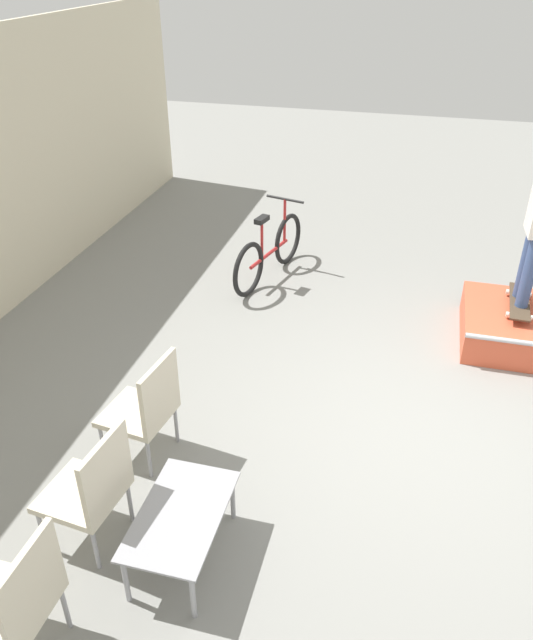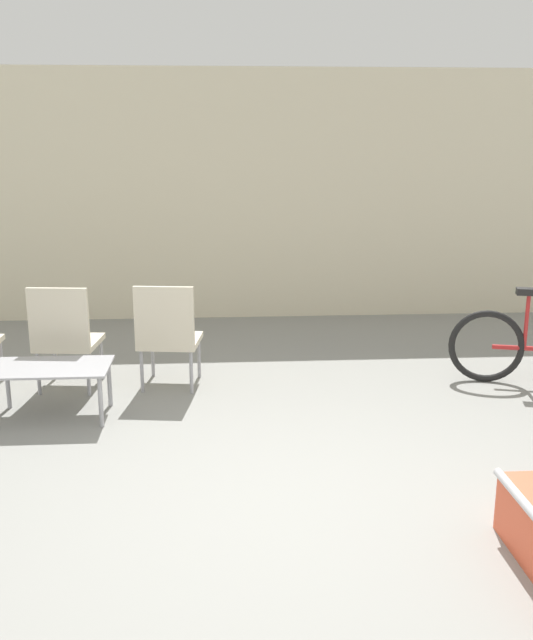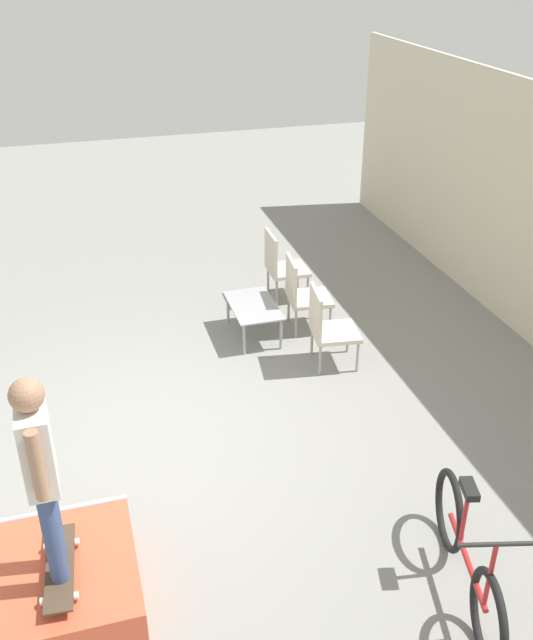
{
  "view_description": "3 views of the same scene",
  "coord_description": "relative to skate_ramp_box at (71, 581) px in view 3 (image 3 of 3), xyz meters",
  "views": [
    {
      "loc": [
        -4.39,
        0.28,
        3.71
      ],
      "look_at": [
        0.1,
        1.46,
        0.89
      ],
      "focal_mm": 35.0,
      "sensor_mm": 36.0,
      "label": 1
    },
    {
      "loc": [
        -0.37,
        -3.92,
        2.19
      ],
      "look_at": [
        -0.03,
        1.24,
        0.87
      ],
      "focal_mm": 40.0,
      "sensor_mm": 36.0,
      "label": 2
    },
    {
      "loc": [
        5.81,
        -0.44,
        4.48
      ],
      "look_at": [
        -0.29,
        1.33,
        1.01
      ],
      "focal_mm": 40.0,
      "sensor_mm": 36.0,
      "label": 3
    }
  ],
  "objects": [
    {
      "name": "patio_chair_left",
      "position": [
        -4.42,
        3.02,
        0.34
      ],
      "size": [
        0.53,
        0.53,
        0.96
      ],
      "rotation": [
        0.0,
        0.0,
        3.12
      ],
      "color": "#99999E",
      "rests_on": "ground_plane"
    },
    {
      "name": "patio_chair_right",
      "position": [
        -2.63,
        3.02,
        0.34
      ],
      "size": [
        0.58,
        0.58,
        0.96
      ],
      "rotation": [
        0.0,
        0.0,
        3.01
      ],
      "color": "#99999E",
      "rests_on": "ground_plane"
    },
    {
      "name": "bicycle",
      "position": [
        0.77,
        2.88,
        0.18
      ],
      "size": [
        1.68,
        0.6,
        0.94
      ],
      "rotation": [
        0.0,
        0.0,
        -0.25
      ],
      "color": "black",
      "rests_on": "ground_plane"
    },
    {
      "name": "skate_ramp_box",
      "position": [
        0.0,
        0.0,
        0.0
      ],
      "size": [
        1.23,
        1.01,
        0.38
      ],
      "color": "#DB5638",
      "rests_on": "ground_plane"
    },
    {
      "name": "coffee_table",
      "position": [
        -3.52,
        2.39,
        0.2
      ],
      "size": [
        0.93,
        0.56,
        0.43
      ],
      "color": "#9E9EA3",
      "rests_on": "ground_plane"
    },
    {
      "name": "patio_chair_center",
      "position": [
        -3.53,
        3.02,
        0.34
      ],
      "size": [
        0.57,
        0.57,
        0.96
      ],
      "rotation": [
        0.0,
        0.0,
        3.04
      ],
      "color": "#99999E",
      "rests_on": "ground_plane"
    },
    {
      "name": "person_skater",
      "position": [
        0.09,
        -0.04,
        1.21
      ],
      "size": [
        0.57,
        0.23,
        1.61
      ],
      "rotation": [
        0.0,
        0.0,
        0.03
      ],
      "color": "#384C7A",
      "rests_on": "skateboard_on_ramp"
    },
    {
      "name": "skateboard_on_ramp",
      "position": [
        0.09,
        -0.04,
        0.26
      ],
      "size": [
        0.84,
        0.3,
        0.07
      ],
      "rotation": [
        0.0,
        0.0,
        -0.06
      ],
      "color": "#473828",
      "rests_on": "skate_ramp_box"
    },
    {
      "name": "ground_plane",
      "position": [
        -1.78,
        0.81,
        -0.18
      ],
      "size": [
        24.0,
        24.0,
        0.0
      ],
      "primitive_type": "plane",
      "color": "gray"
    }
  ]
}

